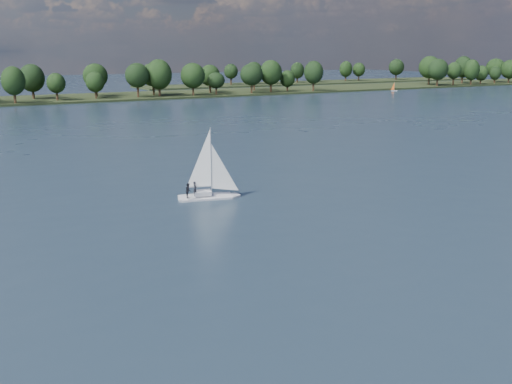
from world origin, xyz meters
The scene contains 6 objects.
ground centered at (0.00, 100.00, 0.00)m, with size 700.00×700.00×0.00m, color #233342.
far_shore centered at (0.00, 212.00, 0.00)m, with size 660.00×40.00×1.50m, color black.
far_shore_back centered at (160.00, 260.00, 0.00)m, with size 220.00×30.00×1.40m, color black.
sailboat centered at (-11.18, 47.44, 2.62)m, with size 7.42×3.68×9.41m.
dinghy_orange centered at (148.61, 186.82, 1.05)m, with size 2.94×2.33×4.43m.
treeline centered at (-1.01, 208.10, 8.05)m, with size 561.91×73.22×18.36m.
Camera 1 is at (-39.64, -15.75, 17.97)m, focal length 40.00 mm.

